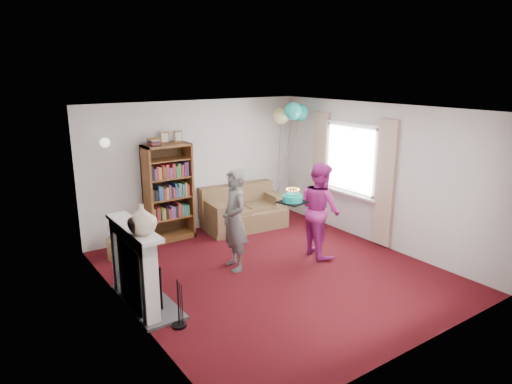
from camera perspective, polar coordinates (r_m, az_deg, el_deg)
ground at (r=7.20m, az=2.34°, el=-9.95°), size 5.00×5.00×0.00m
wall_back at (r=8.84m, az=-7.43°, el=3.22°), size 4.50×0.02×2.50m
wall_left at (r=5.75m, az=-15.86°, el=-3.69°), size 0.02×5.00×2.50m
wall_right at (r=8.29m, az=15.01°, el=2.05°), size 0.02×5.00×2.50m
ceiling at (r=6.55m, az=2.58°, el=10.34°), size 4.50×5.00×0.01m
fireplace at (r=6.23m, az=-14.46°, el=-9.39°), size 0.55×1.80×1.12m
window_bay at (r=8.65m, az=11.74°, el=2.46°), size 0.14×2.02×2.20m
wall_sconce at (r=7.96m, az=-18.39°, el=5.90°), size 0.16×0.23×0.16m
bookcase at (r=8.44m, az=-10.97°, el=-0.10°), size 0.84×0.42×1.98m
sofa at (r=9.07m, az=-1.69°, el=-2.45°), size 1.57×0.83×0.83m
wicker_basket at (r=7.98m, az=-16.53°, el=-6.60°), size 0.45×0.45×0.40m
person_striped at (r=7.05m, az=-2.70°, el=-3.51°), size 0.47×0.64×1.60m
person_magenta at (r=7.66m, az=8.02°, el=-2.17°), size 0.74×0.87×1.59m
birthday_cake at (r=7.14m, az=4.59°, el=-0.81°), size 0.38×0.38×0.22m
balloons at (r=9.09m, az=4.43°, el=9.81°), size 0.74×0.72×1.80m
mantel_vase at (r=5.64m, az=-14.05°, el=-3.30°), size 0.46×0.46×0.37m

